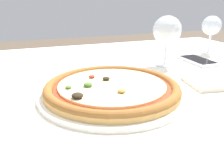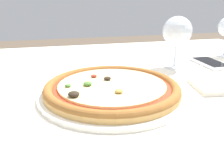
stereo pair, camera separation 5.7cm
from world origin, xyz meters
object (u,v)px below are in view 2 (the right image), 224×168
(wine_glass_far_right, at_px, (177,32))
(cell_phone, at_px, (210,63))
(dining_table, at_px, (117,104))
(pizza_plate, at_px, (112,89))

(wine_glass_far_right, distance_m, cell_phone, 0.17)
(dining_table, relative_size, cell_phone, 9.61)
(dining_table, bearing_deg, cell_phone, 11.74)
(pizza_plate, xyz_separation_m, cell_phone, (0.39, 0.19, -0.01))
(cell_phone, bearing_deg, wine_glass_far_right, 179.37)
(pizza_plate, relative_size, cell_phone, 2.33)
(dining_table, height_order, cell_phone, cell_phone)
(dining_table, xyz_separation_m, pizza_plate, (-0.05, -0.12, 0.09))
(pizza_plate, bearing_deg, cell_phone, 25.97)
(pizza_plate, height_order, wine_glass_far_right, wine_glass_far_right)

